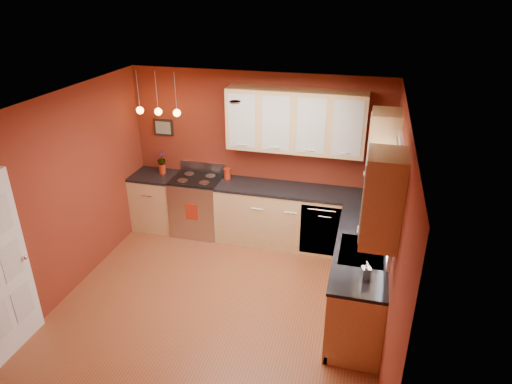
% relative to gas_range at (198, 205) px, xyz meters
% --- Properties ---
extents(floor, '(4.20, 4.20, 0.00)m').
position_rel_gas_range_xyz_m(floor, '(0.92, -1.80, -0.48)').
color(floor, brown).
rests_on(floor, ground).
extents(ceiling, '(4.00, 4.20, 0.02)m').
position_rel_gas_range_xyz_m(ceiling, '(0.92, -1.80, 2.12)').
color(ceiling, silver).
rests_on(ceiling, wall_back).
extents(wall_back, '(4.00, 0.02, 2.60)m').
position_rel_gas_range_xyz_m(wall_back, '(0.92, 0.30, 0.82)').
color(wall_back, maroon).
rests_on(wall_back, floor).
extents(wall_front, '(4.00, 0.02, 2.60)m').
position_rel_gas_range_xyz_m(wall_front, '(0.92, -3.90, 0.82)').
color(wall_front, maroon).
rests_on(wall_front, floor).
extents(wall_left, '(0.02, 4.20, 2.60)m').
position_rel_gas_range_xyz_m(wall_left, '(-1.08, -1.80, 0.82)').
color(wall_left, maroon).
rests_on(wall_left, floor).
extents(wall_right, '(0.02, 4.20, 2.60)m').
position_rel_gas_range_xyz_m(wall_right, '(2.92, -1.80, 0.82)').
color(wall_right, maroon).
rests_on(wall_right, floor).
extents(base_cabinets_back_left, '(0.70, 0.60, 0.90)m').
position_rel_gas_range_xyz_m(base_cabinets_back_left, '(-0.73, -0.00, -0.03)').
color(base_cabinets_back_left, tan).
rests_on(base_cabinets_back_left, floor).
extents(base_cabinets_back_right, '(2.54, 0.60, 0.90)m').
position_rel_gas_range_xyz_m(base_cabinets_back_right, '(1.65, -0.00, -0.03)').
color(base_cabinets_back_right, tan).
rests_on(base_cabinets_back_right, floor).
extents(base_cabinets_right, '(0.60, 2.10, 0.90)m').
position_rel_gas_range_xyz_m(base_cabinets_right, '(2.62, -1.35, -0.03)').
color(base_cabinets_right, tan).
rests_on(base_cabinets_right, floor).
extents(counter_back_left, '(0.70, 0.62, 0.04)m').
position_rel_gas_range_xyz_m(counter_back_left, '(-0.73, -0.00, 0.44)').
color(counter_back_left, black).
rests_on(counter_back_left, base_cabinets_back_left).
extents(counter_back_right, '(2.54, 0.62, 0.04)m').
position_rel_gas_range_xyz_m(counter_back_right, '(1.65, -0.00, 0.44)').
color(counter_back_right, black).
rests_on(counter_back_right, base_cabinets_back_right).
extents(counter_right, '(0.62, 2.10, 0.04)m').
position_rel_gas_range_xyz_m(counter_right, '(2.62, -1.35, 0.44)').
color(counter_right, black).
rests_on(counter_right, base_cabinets_right).
extents(gas_range, '(0.76, 0.64, 1.11)m').
position_rel_gas_range_xyz_m(gas_range, '(0.00, 0.00, 0.00)').
color(gas_range, '#B0AFB4').
rests_on(gas_range, floor).
extents(dishwasher_front, '(0.60, 0.02, 0.80)m').
position_rel_gas_range_xyz_m(dishwasher_front, '(2.02, -0.29, -0.03)').
color(dishwasher_front, '#B0AFB4').
rests_on(dishwasher_front, base_cabinets_back_right).
extents(sink, '(0.50, 0.70, 0.33)m').
position_rel_gas_range_xyz_m(sink, '(2.62, -1.50, 0.43)').
color(sink, '#99999E').
rests_on(sink, counter_right).
extents(window, '(0.06, 1.02, 1.22)m').
position_rel_gas_range_xyz_m(window, '(2.89, -1.50, 1.21)').
color(window, white).
rests_on(window, wall_right).
extents(upper_cabinets_back, '(2.00, 0.35, 0.90)m').
position_rel_gas_range_xyz_m(upper_cabinets_back, '(1.52, 0.12, 1.47)').
color(upper_cabinets_back, tan).
rests_on(upper_cabinets_back, wall_back).
extents(upper_cabinets_right, '(0.35, 1.95, 0.90)m').
position_rel_gas_range_xyz_m(upper_cabinets_right, '(2.75, -1.48, 1.47)').
color(upper_cabinets_right, tan).
rests_on(upper_cabinets_right, wall_right).
extents(wall_picture, '(0.32, 0.03, 0.26)m').
position_rel_gas_range_xyz_m(wall_picture, '(-0.63, 0.28, 1.17)').
color(wall_picture, black).
rests_on(wall_picture, wall_back).
extents(pendant_lights, '(0.71, 0.11, 0.66)m').
position_rel_gas_range_xyz_m(pendant_lights, '(-0.53, -0.05, 1.53)').
color(pendant_lights, '#99999E').
rests_on(pendant_lights, ceiling).
extents(red_canister, '(0.12, 0.12, 0.18)m').
position_rel_gas_range_xyz_m(red_canister, '(0.47, 0.12, 0.55)').
color(red_canister, '#A22611').
rests_on(red_canister, counter_back_right).
extents(red_vase, '(0.10, 0.10, 0.16)m').
position_rel_gas_range_xyz_m(red_vase, '(-0.62, 0.07, 0.54)').
color(red_vase, '#A22611').
rests_on(red_vase, counter_back_left).
extents(flowers, '(0.15, 0.15, 0.23)m').
position_rel_gas_range_xyz_m(flowers, '(-0.62, 0.07, 0.71)').
color(flowers, '#A22611').
rests_on(flowers, red_vase).
extents(coffee_maker, '(0.20, 0.20, 0.24)m').
position_rel_gas_range_xyz_m(coffee_maker, '(2.66, 0.06, 0.57)').
color(coffee_maker, black).
rests_on(coffee_maker, counter_back_right).
extents(soap_pump, '(0.12, 0.12, 0.21)m').
position_rel_gas_range_xyz_m(soap_pump, '(2.68, -2.05, 0.56)').
color(soap_pump, white).
rests_on(soap_pump, counter_right).
extents(dish_towel, '(0.20, 0.01, 0.27)m').
position_rel_gas_range_xyz_m(dish_towel, '(0.02, -0.33, 0.04)').
color(dish_towel, '#A22611').
rests_on(dish_towel, gas_range).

